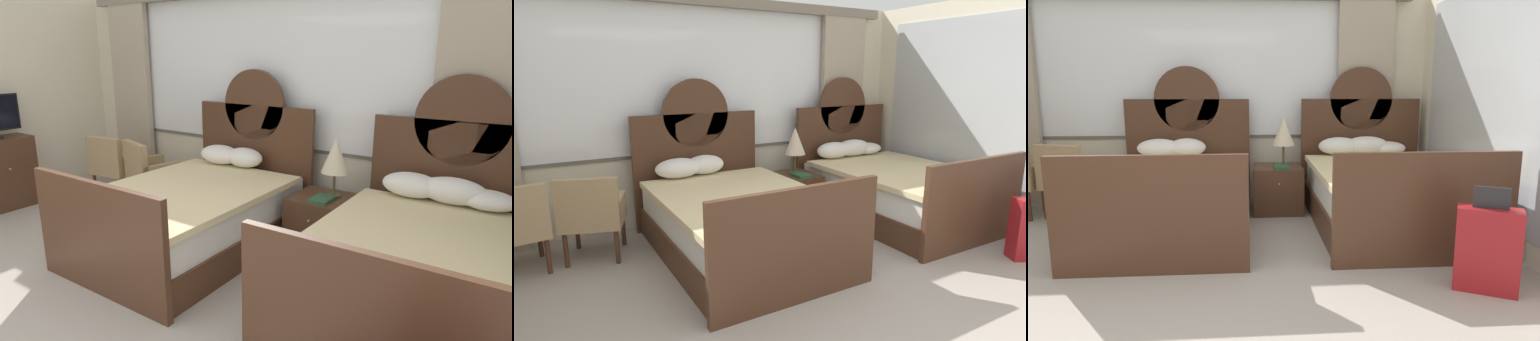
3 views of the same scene
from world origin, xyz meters
The scene contains 8 objects.
wall_back_window centered at (0.00, 3.61, 1.45)m, with size 6.09×0.22×2.70m.
bed_near_window centered at (-0.04, 2.37, 0.38)m, with size 1.53×2.25×1.74m.
bed_near_mirror centered at (2.16, 2.38, 0.38)m, with size 1.53×2.25×1.74m.
nightstand_between_beds centered at (1.06, 3.00, 0.28)m, with size 0.58×0.61×0.55m.
table_lamp_on_nightstand centered at (1.14, 3.07, 0.96)m, with size 0.27×0.27×0.59m.
book_on_nightstand centered at (1.11, 2.88, 0.57)m, with size 0.18×0.26×0.03m.
armchair_by_window_left centered at (-1.32, 2.91, 0.48)m, with size 0.71×0.71×0.86m.
armchair_by_window_centre centered at (-1.98, 2.91, 0.48)m, with size 0.62×0.62×0.86m.
Camera 1 is at (2.79, -0.72, 1.91)m, focal length 30.53 mm.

